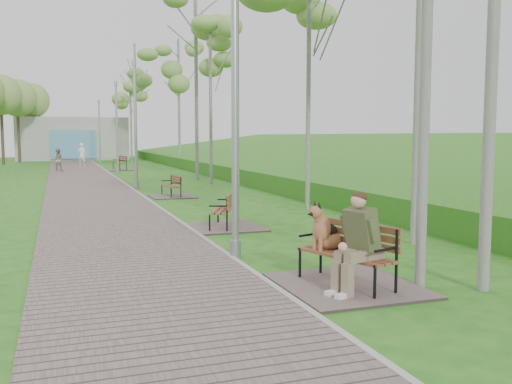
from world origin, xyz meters
TOP-DOWN VIEW (x-y plane):
  - ground at (0.00, 0.00)m, footprint 120.00×120.00m
  - walkway at (-1.75, 21.50)m, footprint 3.50×67.00m
  - kerb at (0.00, 21.50)m, footprint 0.10×67.00m
  - embankment at (12.00, 20.00)m, footprint 14.00×70.00m
  - building_north at (-1.50, 50.97)m, footprint 10.00×5.20m
  - bench_main at (0.99, 1.19)m, footprint 1.97×2.19m
  - bench_second at (0.83, 7.24)m, footprint 1.78×1.98m
  - bench_third at (1.00, 14.83)m, footprint 1.60×1.77m
  - bench_far at (0.94, 32.42)m, footprint 1.93×2.14m
  - lamp_post_near at (0.10, 3.82)m, footprint 0.22×0.22m
  - lamp_post_second at (0.21, 18.62)m, footprint 0.21×0.21m
  - lamp_post_third at (0.44, 28.76)m, footprint 0.21×0.21m
  - lamp_post_far at (0.43, 42.88)m, footprint 0.20×0.20m
  - pedestrian_near at (-1.19, 39.05)m, footprint 0.75×0.63m
  - pedestrian_far at (-2.94, 32.35)m, footprint 0.83×0.72m
  - birch_mid_c at (3.87, 19.79)m, footprint 2.29×2.29m
  - birch_far_a at (3.83, 22.49)m, footprint 2.80×2.80m
  - birch_far_b at (1.90, 31.14)m, footprint 2.33×2.33m
  - birch_far_c at (5.47, 34.77)m, footprint 2.48×2.48m
  - birch_distant_a at (3.03, 42.90)m, footprint 2.38×2.38m
  - birch_distant_b at (3.88, 46.98)m, footprint 2.49×2.49m

SIDE VIEW (x-z plane):
  - ground at x=0.00m, z-range 0.00..0.00m
  - embankment at x=12.00m, z-range -0.80..0.80m
  - walkway at x=-1.75m, z-range 0.00..0.04m
  - kerb at x=0.00m, z-range 0.00..0.05m
  - bench_third at x=1.00m, z-range -0.31..0.67m
  - bench_second at x=0.83m, z-range -0.34..0.75m
  - bench_far at x=0.94m, z-range -0.37..0.81m
  - bench_main at x=0.99m, z-range -0.37..1.35m
  - pedestrian_far at x=-2.94m, z-range 0.00..1.49m
  - pedestrian_near at x=-1.19m, z-range 0.00..1.75m
  - building_north at x=-1.50m, z-range -0.01..3.99m
  - lamp_post_far at x=0.43m, z-range -0.17..5.05m
  - lamp_post_third at x=0.44m, z-range -0.18..5.33m
  - lamp_post_second at x=0.21m, z-range -0.18..5.34m
  - lamp_post_near at x=0.10m, z-range -0.19..5.54m
  - birch_distant_a at x=3.03m, z-range 2.29..10.32m
  - birch_mid_c at x=3.87m, z-range 2.30..10.35m
  - birch_distant_b at x=3.88m, z-range 2.37..10.68m
  - birch_far_b at x=1.90m, z-range 2.42..10.89m
  - birch_far_c at x=5.47m, z-range 2.72..12.27m
  - birch_far_a at x=3.83m, z-range 2.92..13.16m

